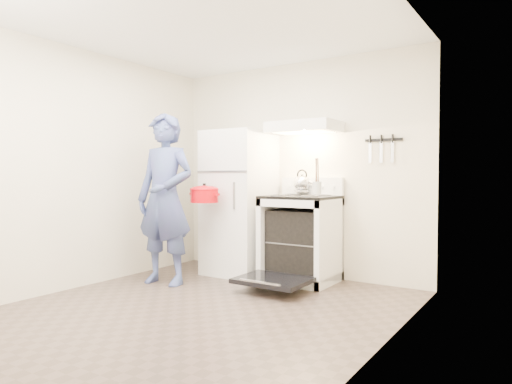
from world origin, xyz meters
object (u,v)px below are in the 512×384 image
person (165,199)px  dutch_oven (204,196)px  stove_body (301,240)px  refrigerator (239,203)px  tea_kettle (302,182)px

person → dutch_oven: person is taller
stove_body → person: (-1.18, -0.90, 0.46)m
stove_body → refrigerator: bearing=-178.2°
refrigerator → tea_kettle: refrigerator is taller
refrigerator → tea_kettle: (0.71, 0.24, 0.25)m
stove_body → tea_kettle: tea_kettle is taller
refrigerator → dutch_oven: (-0.08, -0.56, 0.10)m
stove_body → dutch_oven: size_ratio=2.41×
tea_kettle → stove_body: bearing=-65.7°
dutch_oven → stove_body: bearing=33.5°
refrigerator → dutch_oven: 0.58m
stove_body → tea_kettle: (-0.10, 0.22, 0.64)m
refrigerator → stove_body: bearing=1.8°
stove_body → person: 1.55m
person → refrigerator: bearing=58.2°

